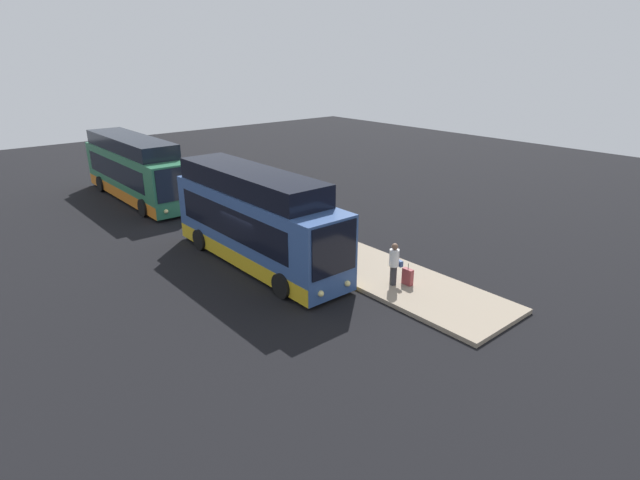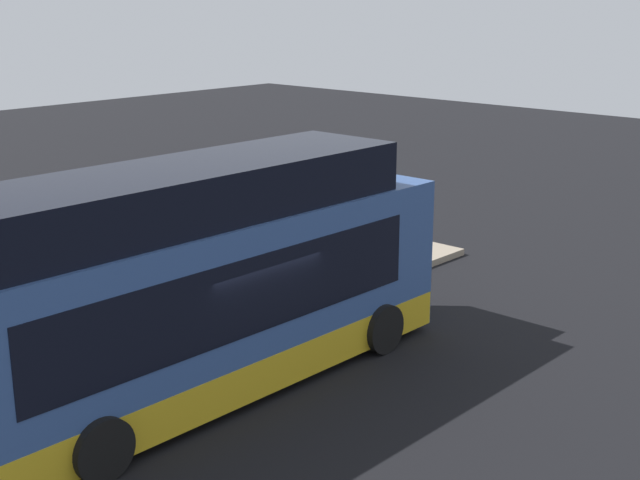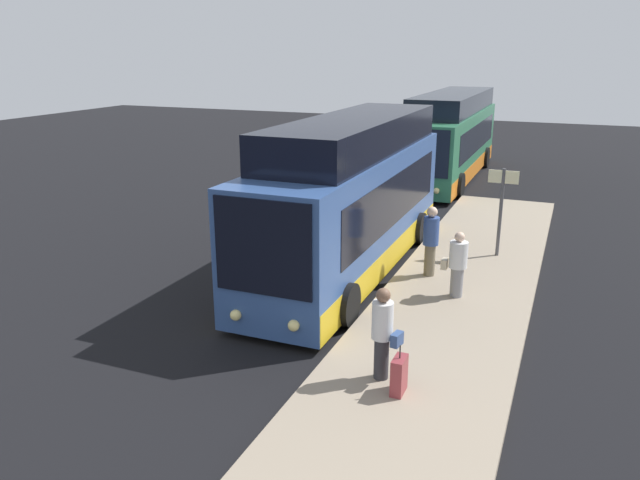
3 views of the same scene
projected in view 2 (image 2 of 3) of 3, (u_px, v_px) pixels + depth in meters
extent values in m
plane|color=black|center=(232.00, 386.00, 16.32)|extent=(80.00, 80.00, 0.00)
cube|color=gray|center=(123.00, 335.00, 18.49)|extent=(20.00, 3.54, 0.17)
cube|color=#33518C|center=(209.00, 300.00, 15.74)|extent=(10.14, 2.41, 3.08)
cube|color=gold|center=(211.00, 362.00, 16.06)|extent=(10.09, 2.43, 0.70)
cube|color=black|center=(197.00, 283.00, 15.46)|extent=(8.32, 2.44, 1.35)
cube|color=black|center=(388.00, 222.00, 19.24)|extent=(0.06, 2.12, 1.97)
sphere|color=#F9E58C|center=(364.00, 283.00, 20.10)|extent=(0.24, 0.24, 0.24)
sphere|color=#F9E58C|center=(411.00, 296.00, 19.23)|extent=(0.24, 0.24, 0.24)
cylinder|color=black|center=(296.00, 301.00, 19.30)|extent=(1.00, 0.30, 1.00)
cylinder|color=black|center=(383.00, 328.00, 17.73)|extent=(1.00, 0.30, 1.00)
cylinder|color=black|center=(17.00, 400.00, 14.62)|extent=(1.00, 0.30, 1.00)
cylinder|color=black|center=(102.00, 449.00, 13.05)|extent=(1.00, 0.30, 1.00)
cube|color=black|center=(186.00, 193.00, 14.92)|extent=(8.62, 2.22, 0.93)
cylinder|color=#2D2D33|center=(315.00, 263.00, 21.79)|extent=(0.31, 0.31, 0.80)
cylinder|color=silver|center=(315.00, 234.00, 21.59)|extent=(0.45, 0.45, 0.69)
sphere|color=brown|center=(315.00, 215.00, 21.47)|extent=(0.26, 0.26, 0.26)
cube|color=#334C7F|center=(308.00, 243.00, 21.90)|extent=(0.30, 0.19, 0.24)
cylinder|color=#6B604C|center=(136.00, 327.00, 17.52)|extent=(0.39, 0.39, 0.85)
cylinder|color=#334C8C|center=(134.00, 289.00, 17.31)|extent=(0.56, 0.56, 0.74)
sphere|color=beige|center=(132.00, 264.00, 17.17)|extent=(0.28, 0.28, 0.28)
cylinder|color=gray|center=(156.00, 304.00, 18.99)|extent=(0.31, 0.31, 0.74)
cylinder|color=silver|center=(154.00, 273.00, 18.81)|extent=(0.44, 0.44, 0.64)
sphere|color=beige|center=(153.00, 253.00, 18.69)|extent=(0.24, 0.24, 0.24)
cube|color=beige|center=(164.00, 289.00, 18.67)|extent=(0.28, 0.15, 0.24)
cube|color=maroon|center=(313.00, 259.00, 22.36)|extent=(0.45, 0.21, 0.67)
cylinder|color=black|center=(313.00, 241.00, 22.24)|extent=(0.02, 0.02, 0.24)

